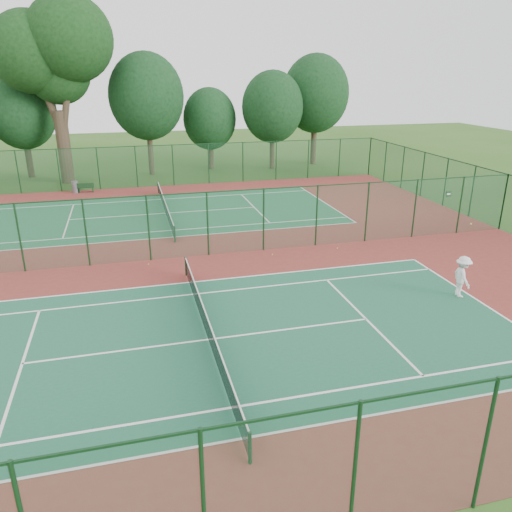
# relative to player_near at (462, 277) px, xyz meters

# --- Properties ---
(ground) EXTENTS (120.00, 120.00, 0.00)m
(ground) POSITION_rel_player_near_xyz_m (-11.38, 8.04, -0.95)
(ground) COLOR #2F571B
(ground) RESTS_ON ground
(red_pad) EXTENTS (40.00, 36.00, 0.01)m
(red_pad) POSITION_rel_player_near_xyz_m (-11.38, 8.04, -0.94)
(red_pad) COLOR maroon
(red_pad) RESTS_ON ground
(court_near) EXTENTS (23.77, 10.97, 0.01)m
(court_near) POSITION_rel_player_near_xyz_m (-11.38, -0.96, -0.93)
(court_near) COLOR #1C5A3F
(court_near) RESTS_ON red_pad
(court_far) EXTENTS (23.77, 10.97, 0.01)m
(court_far) POSITION_rel_player_near_xyz_m (-11.38, 17.04, -0.93)
(court_far) COLOR #1E6038
(court_far) RESTS_ON red_pad
(fence_north) EXTENTS (40.00, 0.09, 3.50)m
(fence_north) POSITION_rel_player_near_xyz_m (-11.38, 26.04, 0.81)
(fence_north) COLOR #194B2A
(fence_north) RESTS_ON ground
(fence_south) EXTENTS (40.00, 0.09, 3.50)m
(fence_south) POSITION_rel_player_near_xyz_m (-11.38, -9.96, 0.81)
(fence_south) COLOR #194B2F
(fence_south) RESTS_ON ground
(fence_east) EXTENTS (0.09, 36.00, 3.50)m
(fence_east) POSITION_rel_player_near_xyz_m (8.62, 8.04, 0.81)
(fence_east) COLOR #1A5034
(fence_east) RESTS_ON ground
(fence_divider) EXTENTS (40.00, 0.09, 3.50)m
(fence_divider) POSITION_rel_player_near_xyz_m (-11.38, 8.04, 0.81)
(fence_divider) COLOR #1B5333
(fence_divider) RESTS_ON ground
(tennis_net_near) EXTENTS (0.10, 12.90, 0.97)m
(tennis_net_near) POSITION_rel_player_near_xyz_m (-11.38, -0.96, -0.40)
(tennis_net_near) COLOR #13351D
(tennis_net_near) RESTS_ON ground
(tennis_net_far) EXTENTS (0.10, 12.90, 0.97)m
(tennis_net_far) POSITION_rel_player_near_xyz_m (-11.38, 17.04, -0.40)
(tennis_net_far) COLOR #153B23
(tennis_net_far) RESTS_ON ground
(player_near) EXTENTS (0.88, 1.30, 1.85)m
(player_near) POSITION_rel_player_near_xyz_m (0.00, 0.00, 0.00)
(player_near) COLOR white
(player_near) RESTS_ON court_near
(trash_bin) EXTENTS (0.53, 0.53, 0.94)m
(trash_bin) POSITION_rel_player_near_xyz_m (-17.91, 25.21, -0.47)
(trash_bin) COLOR slate
(trash_bin) RESTS_ON red_pad
(bench) EXTENTS (1.31, 0.42, 0.80)m
(bench) POSITION_rel_player_near_xyz_m (-17.08, 25.06, -0.52)
(bench) COLOR black
(bench) RESTS_ON red_pad
(stray_ball_a) EXTENTS (0.07, 0.07, 0.07)m
(stray_ball_a) POSITION_rel_player_near_xyz_m (-6.53, 7.11, -0.90)
(stray_ball_a) COLOR #B2D431
(stray_ball_a) RESTS_ON red_pad
(stray_ball_b) EXTENTS (0.06, 0.06, 0.06)m
(stray_ball_b) POSITION_rel_player_near_xyz_m (-2.72, 7.19, -0.91)
(stray_ball_b) COLOR yellow
(stray_ball_b) RESTS_ON red_pad
(stray_ball_c) EXTENTS (0.06, 0.06, 0.06)m
(stray_ball_c) POSITION_rel_player_near_xyz_m (-13.10, 7.33, -0.91)
(stray_ball_c) COLOR gold
(stray_ball_c) RESTS_ON red_pad
(big_tree) EXTENTS (9.96, 7.29, 15.30)m
(big_tree) POSITION_rel_player_near_xyz_m (-18.72, 29.80, 9.89)
(big_tree) COLOR #392B1F
(big_tree) RESTS_ON ground
(evergreen_row) EXTENTS (39.00, 5.00, 12.00)m
(evergreen_row) POSITION_rel_player_near_xyz_m (-10.88, 32.29, -0.95)
(evergreen_row) COLOR black
(evergreen_row) RESTS_ON ground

